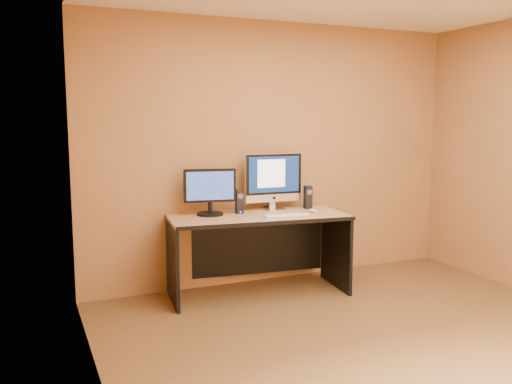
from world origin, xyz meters
The scene contains 11 objects.
floor centered at (0.00, 0.00, 0.00)m, with size 4.00×4.00×0.00m, color brown.
walls centered at (0.00, 0.00, 1.30)m, with size 4.00×4.00×2.60m, color #A26941, non-canonical shape.
desk centered at (-0.39, 1.60, 0.38)m, with size 1.64×0.72×0.76m, color tan, non-canonical shape.
imac centered at (-0.13, 1.79, 1.04)m, with size 0.59×0.22×0.56m, color silver, non-canonical shape.
second_monitor centered at (-0.80, 1.77, 0.98)m, with size 0.49×0.25×0.43m, color black, non-canonical shape.
speaker_left centered at (-0.52, 1.74, 0.87)m, with size 0.07×0.07×0.23m, color black, non-canonical shape.
speaker_right centered at (0.21, 1.72, 0.87)m, with size 0.07×0.07×0.23m, color black, non-canonical shape.
keyboard centered at (-0.18, 1.42, 0.77)m, with size 0.44×0.12×0.02m, color silver.
mouse centered at (0.15, 1.50, 0.78)m, with size 0.06×0.10×0.04m, color silver.
cable_a centered at (-0.12, 1.90, 0.76)m, with size 0.01×0.01×0.23m, color black.
cable_b centered at (-0.13, 1.92, 0.76)m, with size 0.01×0.01×0.18m, color black.
Camera 1 is at (-2.39, -2.94, 1.66)m, focal length 38.00 mm.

